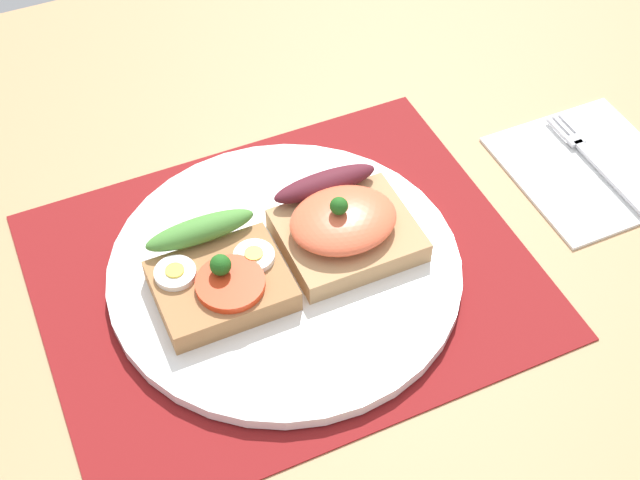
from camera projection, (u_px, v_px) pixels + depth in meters
The scene contains 7 objects.
ground_plane at pixel (286, 288), 69.31cm from camera, with size 120.00×90.00×3.20cm, color tan.
placemat at pixel (285, 274), 67.99cm from camera, with size 37.53×30.44×0.30cm, color maroon.
plate at pixel (285, 269), 67.50cm from camera, with size 27.49×27.49×1.02cm, color white.
sandwich_egg_tomato at pixel (218, 275), 64.53cm from camera, with size 9.79×9.23×4.17cm.
sandwich_salmon at pixel (346, 227), 67.12cm from camera, with size 10.30×10.22×5.35cm.
napkin at pixel (592, 169), 75.51cm from camera, with size 13.62×14.39×0.60cm, color white.
fork at pixel (596, 162), 75.44cm from camera, with size 1.62×13.99×0.32cm.
Camera 1 is at (-15.05, -39.97, 53.20)cm, focal length 48.69 mm.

